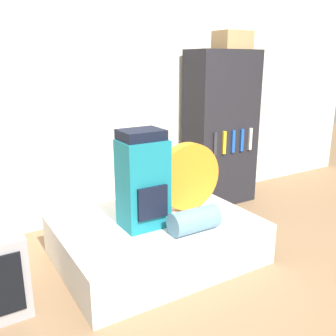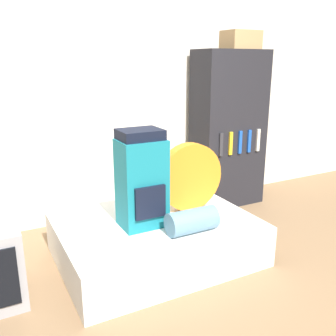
# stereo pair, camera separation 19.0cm
# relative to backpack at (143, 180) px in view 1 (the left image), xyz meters

# --- Properties ---
(ground_plane) EXTENTS (16.00, 16.00, 0.00)m
(ground_plane) POSITION_rel_backpack_xyz_m (0.05, -0.58, -0.75)
(ground_plane) COLOR #846647
(wall_back) EXTENTS (8.00, 0.05, 2.60)m
(wall_back) POSITION_rel_backpack_xyz_m (0.05, 1.17, 0.55)
(wall_back) COLOR silver
(wall_back) RESTS_ON ground_plane
(bed) EXTENTS (1.64, 1.24, 0.36)m
(bed) POSITION_rel_backpack_xyz_m (0.14, 0.04, -0.57)
(bed) COLOR white
(bed) RESTS_ON ground_plane
(backpack) EXTENTS (0.37, 0.33, 0.81)m
(backpack) POSITION_rel_backpack_xyz_m (0.00, 0.00, 0.00)
(backpack) COLOR #14707F
(backpack) RESTS_ON bed
(tent_bag) EXTENTS (0.62, 0.10, 0.62)m
(tent_bag) POSITION_rel_backpack_xyz_m (0.53, 0.12, -0.08)
(tent_bag) COLOR orange
(tent_bag) RESTS_ON bed
(sleeping_roll) EXTENTS (0.41, 0.20, 0.20)m
(sleeping_roll) POSITION_rel_backpack_xyz_m (0.29, -0.32, -0.30)
(sleeping_roll) COLOR #5B849E
(sleeping_roll) RESTS_ON bed
(bookshelf) EXTENTS (0.82, 0.46, 1.81)m
(bookshelf) POSITION_rel_backpack_xyz_m (1.50, 0.86, 0.15)
(bookshelf) COLOR black
(bookshelf) RESTS_ON ground_plane
(cardboard_box) EXTENTS (0.38, 0.29, 0.20)m
(cardboard_box) POSITION_rel_backpack_xyz_m (1.59, 0.83, 1.15)
(cardboard_box) COLOR #A88456
(cardboard_box) RESTS_ON bookshelf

